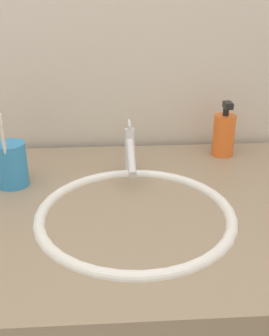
{
  "coord_description": "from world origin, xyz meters",
  "views": [
    {
      "loc": [
        -0.03,
        -0.73,
        1.25
      ],
      "look_at": [
        0.02,
        -0.02,
        0.93
      ],
      "focal_mm": 42.05,
      "sensor_mm": 36.0,
      "label": 1
    }
  ],
  "objects_px": {
    "soap_dispenser": "(224,134)",
    "faucet": "(130,152)",
    "toothbrush_cup": "(11,165)",
    "toothbrush_white": "(5,147)"
  },
  "relations": [
    {
      "from": "toothbrush_cup",
      "to": "soap_dispenser",
      "type": "relative_size",
      "value": 0.68
    },
    {
      "from": "faucet",
      "to": "toothbrush_cup",
      "type": "xyz_separation_m",
      "value": [
        -0.27,
        -0.04,
        -0.01
      ]
    },
    {
      "from": "soap_dispenser",
      "to": "faucet",
      "type": "bearing_deg",
      "value": -156.22
    },
    {
      "from": "toothbrush_white",
      "to": "soap_dispenser",
      "type": "xyz_separation_m",
      "value": [
        0.53,
        0.19,
        -0.05
      ]
    },
    {
      "from": "toothbrush_cup",
      "to": "toothbrush_white",
      "type": "xyz_separation_m",
      "value": [
        0.0,
        -0.03,
        0.06
      ]
    },
    {
      "from": "toothbrush_white",
      "to": "soap_dispenser",
      "type": "distance_m",
      "value": 0.56
    },
    {
      "from": "faucet",
      "to": "toothbrush_white",
      "type": "bearing_deg",
      "value": -165.19
    },
    {
      "from": "faucet",
      "to": "toothbrush_white",
      "type": "distance_m",
      "value": 0.29
    },
    {
      "from": "toothbrush_cup",
      "to": "faucet",
      "type": "bearing_deg",
      "value": 7.83
    },
    {
      "from": "faucet",
      "to": "soap_dispenser",
      "type": "distance_m",
      "value": 0.28
    }
  ]
}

